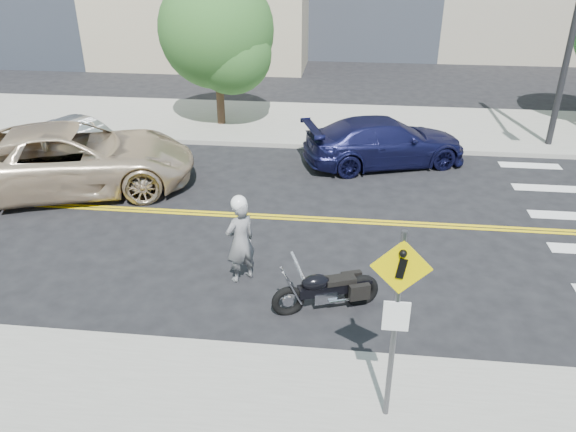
# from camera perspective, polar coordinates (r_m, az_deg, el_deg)

# --- Properties ---
(ground_plane) EXTENTS (120.00, 120.00, 0.00)m
(ground_plane) POSITION_cam_1_polar(r_m,az_deg,el_deg) (14.36, -8.19, 0.25)
(ground_plane) COLOR black
(ground_plane) RESTS_ON ground
(sidewalk_far) EXTENTS (60.00, 5.00, 0.15)m
(sidewalk_far) POSITION_cam_1_polar(r_m,az_deg,el_deg) (21.15, -3.29, 9.54)
(sidewalk_far) COLOR #9E9B91
(sidewalk_far) RESTS_ON ground_plane
(pedestrian_sign) EXTENTS (0.78, 0.08, 3.00)m
(pedestrian_sign) POSITION_cam_1_polar(r_m,az_deg,el_deg) (7.55, 10.96, -9.52)
(pedestrian_sign) COLOR #4C4C51
(pedestrian_sign) RESTS_ON sidewalk_near
(motorcyclist) EXTENTS (0.76, 0.75, 1.89)m
(motorcyclist) POSITION_cam_1_polar(r_m,az_deg,el_deg) (11.17, -4.86, -2.34)
(motorcyclist) COLOR silver
(motorcyclist) RESTS_ON ground
(motorcycle) EXTENTS (2.09, 1.27, 1.22)m
(motorcycle) POSITION_cam_1_polar(r_m,az_deg,el_deg) (10.47, 3.97, -6.59)
(motorcycle) COLOR black
(motorcycle) RESTS_ON ground
(suv) EXTENTS (7.10, 4.85, 1.81)m
(suv) POSITION_cam_1_polar(r_m,az_deg,el_deg) (16.30, -21.11, 5.44)
(suv) COLOR beige
(suv) RESTS_ON ground
(parked_car_silver) EXTENTS (4.23, 2.89, 1.32)m
(parked_car_silver) POSITION_cam_1_polar(r_m,az_deg,el_deg) (18.17, -20.42, 6.87)
(parked_car_silver) COLOR gray
(parked_car_silver) RESTS_ON ground
(parked_car_blue) EXTENTS (5.29, 3.46, 1.43)m
(parked_car_blue) POSITION_cam_1_polar(r_m,az_deg,el_deg) (17.34, 9.83, 7.45)
(parked_car_blue) COLOR #161742
(parked_car_blue) RESTS_ON ground
(tree_far_a) EXTENTS (3.93, 3.93, 5.37)m
(tree_far_a) POSITION_cam_1_polar(r_m,az_deg,el_deg) (20.13, -7.28, 18.21)
(tree_far_a) COLOR #382619
(tree_far_a) RESTS_ON ground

